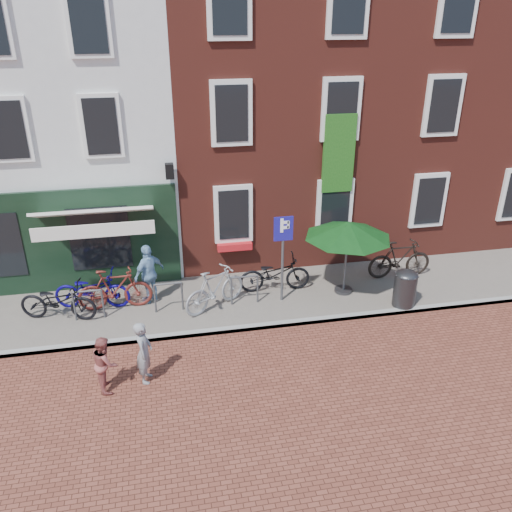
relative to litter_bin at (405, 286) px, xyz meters
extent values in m
plane|color=brown|center=(-4.64, -0.30, -0.66)|extent=(80.00, 80.00, 0.00)
cube|color=slate|center=(-3.64, 1.20, -0.61)|extent=(24.00, 3.00, 0.10)
cube|color=silver|center=(-9.64, 6.70, 3.84)|extent=(8.00, 8.00, 9.00)
cube|color=maroon|center=(-2.64, 6.70, 4.34)|extent=(6.00, 8.00, 10.00)
cube|color=maroon|center=(3.36, 6.70, 4.34)|extent=(6.00, 8.00, 10.00)
cylinder|color=#2E2E31|center=(0.00, 0.00, -0.12)|extent=(0.59, 0.59, 0.89)
ellipsoid|color=#2E2E31|center=(0.00, 0.00, 0.39)|extent=(0.59, 0.59, 0.27)
cylinder|color=#4C4C4F|center=(-3.12, 0.88, 0.57)|extent=(0.07, 0.07, 2.27)
cube|color=navy|center=(-3.12, 0.86, 1.54)|extent=(0.50, 0.04, 0.65)
cylinder|color=#4C4C4F|center=(-1.32, 1.00, -0.52)|extent=(0.50, 0.50, 0.08)
cylinder|color=#4C4C4F|center=(-1.32, 1.00, 0.43)|extent=(0.06, 0.06, 1.97)
cone|color=#0E3D12|center=(-1.32, 1.00, 1.41)|extent=(2.35, 2.35, 0.45)
imported|color=gray|center=(-6.76, -1.71, 0.06)|extent=(0.42, 0.57, 1.44)
imported|color=#A14F49|center=(-7.56, -1.81, -0.03)|extent=(0.57, 0.68, 1.25)
imported|color=#7EA8CC|center=(-6.59, 1.53, 0.26)|extent=(1.00, 0.93, 1.65)
imported|color=black|center=(-8.89, 1.06, -0.05)|extent=(2.08, 1.18, 1.03)
imported|color=maroon|center=(-7.49, 1.30, 0.01)|extent=(1.91, 0.56, 1.15)
imported|color=#0D0463|center=(-8.09, 1.49, -0.05)|extent=(2.05, 1.02, 1.03)
imported|color=gray|center=(-4.94, 0.82, 0.01)|extent=(1.91, 1.46, 1.15)
imported|color=black|center=(-3.19, 1.45, -0.05)|extent=(2.00, 0.78, 1.03)
imported|color=black|center=(0.57, 1.55, 0.01)|extent=(1.91, 0.55, 1.15)
camera|label=1|loc=(-6.19, -11.08, 6.64)|focal=36.71mm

